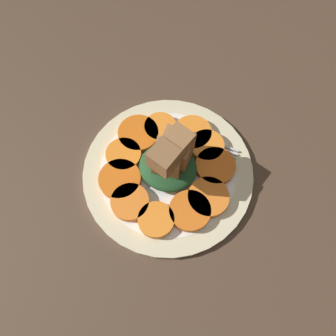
# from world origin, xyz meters

# --- Properties ---
(table_slab) EXTENTS (1.20, 1.20, 0.02)m
(table_slab) POSITION_xyz_m (0.00, 0.00, 0.01)
(table_slab) COLOR #4C3828
(table_slab) RESTS_ON ground
(plate) EXTENTS (0.28, 0.28, 0.01)m
(plate) POSITION_xyz_m (0.00, 0.00, 0.03)
(plate) COLOR beige
(plate) RESTS_ON table_slab
(carrot_slice_0) EXTENTS (0.06, 0.06, 0.01)m
(carrot_slice_0) POSITION_xyz_m (-0.05, 0.05, 0.04)
(carrot_slice_0) COLOR orange
(carrot_slice_0) RESTS_ON plate
(carrot_slice_1) EXTENTS (0.06, 0.06, 0.01)m
(carrot_slice_1) POSITION_xyz_m (-0.07, 0.02, 0.04)
(carrot_slice_1) COLOR orange
(carrot_slice_1) RESTS_ON plate
(carrot_slice_2) EXTENTS (0.06, 0.06, 0.01)m
(carrot_slice_2) POSITION_xyz_m (-0.07, -0.03, 0.04)
(carrot_slice_2) COLOR orange
(carrot_slice_2) RESTS_ON plate
(carrot_slice_3) EXTENTS (0.06, 0.06, 0.01)m
(carrot_slice_3) POSITION_xyz_m (-0.05, -0.06, 0.04)
(carrot_slice_3) COLOR orange
(carrot_slice_3) RESTS_ON plate
(carrot_slice_4) EXTENTS (0.06, 0.06, 0.01)m
(carrot_slice_4) POSITION_xyz_m (-0.02, -0.08, 0.04)
(carrot_slice_4) COLOR orange
(carrot_slice_4) RESTS_ON plate
(carrot_slice_5) EXTENTS (0.05, 0.05, 0.01)m
(carrot_slice_5) POSITION_xyz_m (0.04, -0.07, 0.04)
(carrot_slice_5) COLOR orange
(carrot_slice_5) RESTS_ON plate
(carrot_slice_6) EXTENTS (0.07, 0.07, 0.01)m
(carrot_slice_6) POSITION_xyz_m (0.07, -0.04, 0.04)
(carrot_slice_6) COLOR orange
(carrot_slice_6) RESTS_ON plate
(carrot_slice_7) EXTENTS (0.06, 0.06, 0.01)m
(carrot_slice_7) POSITION_xyz_m (0.08, 0.00, 0.04)
(carrot_slice_7) COLOR orange
(carrot_slice_7) RESTS_ON plate
(carrot_slice_8) EXTENTS (0.07, 0.07, 0.01)m
(carrot_slice_8) POSITION_xyz_m (0.07, 0.04, 0.04)
(carrot_slice_8) COLOR orange
(carrot_slice_8) RESTS_ON plate
(carrot_slice_9) EXTENTS (0.06, 0.06, 0.01)m
(carrot_slice_9) POSITION_xyz_m (0.04, 0.07, 0.04)
(carrot_slice_9) COLOR orange
(carrot_slice_9) RESTS_ON plate
(carrot_slice_10) EXTENTS (0.06, 0.06, 0.01)m
(carrot_slice_10) POSITION_xyz_m (-0.01, 0.08, 0.04)
(carrot_slice_10) COLOR orange
(carrot_slice_10) RESTS_ON plate
(center_pile) EXTENTS (0.09, 0.08, 0.10)m
(center_pile) POSITION_xyz_m (-0.00, -0.00, 0.07)
(center_pile) COLOR #1E4723
(center_pile) RESTS_ON plate
(fork) EXTENTS (0.17, 0.03, 0.00)m
(fork) POSITION_xyz_m (-0.02, -0.07, 0.03)
(fork) COLOR silver
(fork) RESTS_ON plate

